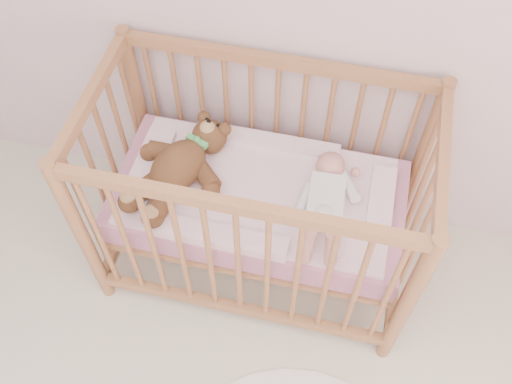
% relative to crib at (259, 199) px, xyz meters
% --- Properties ---
extents(crib, '(1.36, 0.76, 1.00)m').
position_rel_crib_xyz_m(crib, '(0.00, 0.00, 0.00)').
color(crib, '#AE724A').
rests_on(crib, floor).
extents(mattress, '(1.22, 0.62, 0.13)m').
position_rel_crib_xyz_m(mattress, '(0.00, 0.00, -0.01)').
color(mattress, '#C57A99').
rests_on(mattress, crib).
extents(blanket, '(1.10, 0.58, 0.06)m').
position_rel_crib_xyz_m(blanket, '(0.00, 0.00, 0.06)').
color(blanket, '#F9ABC0').
rests_on(blanket, mattress).
extents(baby, '(0.29, 0.56, 0.13)m').
position_rel_crib_xyz_m(baby, '(0.28, -0.02, 0.14)').
color(baby, white).
rests_on(baby, blanket).
extents(teddy_bear, '(0.62, 0.72, 0.17)m').
position_rel_crib_xyz_m(teddy_bear, '(-0.33, -0.02, 0.15)').
color(teddy_bear, brown).
rests_on(teddy_bear, blanket).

